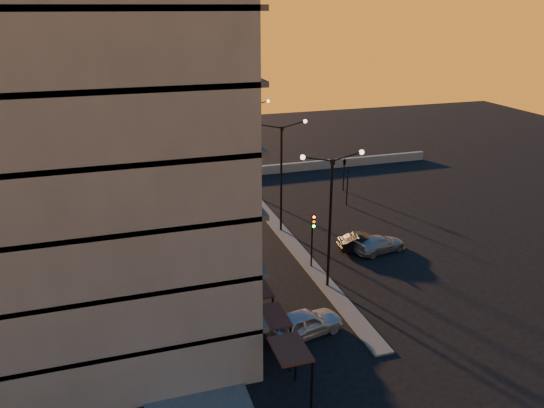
{
  "coord_description": "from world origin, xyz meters",
  "views": [
    {
      "loc": [
        -13.32,
        -29.33,
        18.1
      ],
      "look_at": [
        -1.87,
        6.64,
        3.89
      ],
      "focal_mm": 35.0,
      "sensor_mm": 36.0,
      "label": 1
    }
  ],
  "objects_px": {
    "streetlamp_mid": "(281,168)",
    "car_wagon": "(380,244)",
    "car_sedan": "(363,242)",
    "traffic_light_main": "(313,232)",
    "car_hatchback": "(305,323)"
  },
  "relations": [
    {
      "from": "car_sedan",
      "to": "car_wagon",
      "type": "bearing_deg",
      "value": -114.93
    },
    {
      "from": "car_wagon",
      "to": "car_hatchback",
      "type": "bearing_deg",
      "value": 120.64
    },
    {
      "from": "traffic_light_main",
      "to": "car_sedan",
      "type": "relative_size",
      "value": 1.06
    },
    {
      "from": "streetlamp_mid",
      "to": "car_sedan",
      "type": "xyz_separation_m",
      "value": [
        5.0,
        -5.46,
        -4.93
      ]
    },
    {
      "from": "streetlamp_mid",
      "to": "car_hatchback",
      "type": "xyz_separation_m",
      "value": [
        -3.5,
        -14.79,
        -4.8
      ]
    },
    {
      "from": "streetlamp_mid",
      "to": "car_wagon",
      "type": "relative_size",
      "value": 2.17
    },
    {
      "from": "traffic_light_main",
      "to": "car_hatchback",
      "type": "distance_m",
      "value": 8.68
    },
    {
      "from": "streetlamp_mid",
      "to": "car_wagon",
      "type": "xyz_separation_m",
      "value": [
        6.07,
        -6.1,
        -4.96
      ]
    },
    {
      "from": "traffic_light_main",
      "to": "car_sedan",
      "type": "distance_m",
      "value": 5.72
    },
    {
      "from": "car_sedan",
      "to": "streetlamp_mid",
      "type": "bearing_deg",
      "value": 48.63
    },
    {
      "from": "traffic_light_main",
      "to": "car_hatchback",
      "type": "height_order",
      "value": "traffic_light_main"
    },
    {
      "from": "car_hatchback",
      "to": "car_sedan",
      "type": "xyz_separation_m",
      "value": [
        8.5,
        9.34,
        -0.13
      ]
    },
    {
      "from": "streetlamp_mid",
      "to": "car_sedan",
      "type": "height_order",
      "value": "streetlamp_mid"
    },
    {
      "from": "car_hatchback",
      "to": "car_sedan",
      "type": "bearing_deg",
      "value": -54.55
    },
    {
      "from": "car_hatchback",
      "to": "car_wagon",
      "type": "distance_m",
      "value": 12.93
    }
  ]
}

